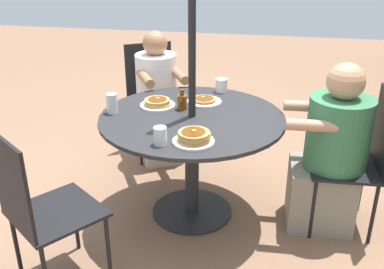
% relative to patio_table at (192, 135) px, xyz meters
% --- Properties ---
extents(ground_plane, '(12.00, 12.00, 0.00)m').
position_rel_patio_table_xyz_m(ground_plane, '(0.00, 0.00, -0.60)').
color(ground_plane, '#8C664C').
extents(patio_table, '(1.19, 1.19, 0.73)m').
position_rel_patio_table_xyz_m(patio_table, '(0.00, 0.00, 0.00)').
color(patio_table, '#28282B').
rests_on(patio_table, ground).
extents(umbrella_pole, '(0.05, 0.05, 2.06)m').
position_rel_patio_table_xyz_m(umbrella_pole, '(0.00, 0.00, 0.44)').
color(umbrella_pole, black).
rests_on(umbrella_pole, ground).
extents(patio_chair_north, '(0.45, 0.45, 0.94)m').
position_rel_patio_table_xyz_m(patio_chair_north, '(-0.04, 1.07, -0.07)').
color(patio_chair_north, black).
rests_on(patio_chair_north, ground).
extents(diner_north, '(0.40, 0.54, 1.12)m').
position_rel_patio_table_xyz_m(diner_north, '(-0.03, 0.89, -0.10)').
color(diner_north, gray).
rests_on(diner_north, ground).
extents(patio_chair_east, '(0.59, 0.59, 0.94)m').
position_rel_patio_table_xyz_m(patio_chair_east, '(-0.94, -0.52, -0.07)').
color(patio_chair_east, black).
rests_on(patio_chair_east, ground).
extents(diner_east, '(0.58, 0.52, 1.10)m').
position_rel_patio_table_xyz_m(diner_east, '(-0.78, -0.43, -0.09)').
color(diner_east, beige).
rests_on(diner_east, ground).
extents(patio_chair_south, '(0.60, 0.60, 0.94)m').
position_rel_patio_table_xyz_m(patio_chair_south, '(0.85, -0.65, -0.07)').
color(patio_chair_south, black).
rests_on(patio_chair_south, ground).
extents(pancake_plate_a, '(0.24, 0.24, 0.08)m').
position_rel_patio_table_xyz_m(pancake_plate_a, '(0.39, 0.08, 0.17)').
color(pancake_plate_a, white).
rests_on(pancake_plate_a, patio_table).
extents(pancake_plate_b, '(0.24, 0.24, 0.06)m').
position_rel_patio_table_xyz_m(pancake_plate_b, '(-0.13, -0.26, 0.16)').
color(pancake_plate_b, white).
rests_on(pancake_plate_b, patio_table).
extents(pancake_plate_c, '(0.24, 0.24, 0.04)m').
position_rel_patio_table_xyz_m(pancake_plate_c, '(-0.26, 0.04, 0.15)').
color(pancake_plate_c, white).
rests_on(pancake_plate_c, patio_table).
extents(syrup_bottle, '(0.09, 0.07, 0.14)m').
position_rel_patio_table_xyz_m(syrup_bottle, '(-0.11, -0.09, 0.19)').
color(syrup_bottle, brown).
rests_on(syrup_bottle, patio_table).
extents(coffee_cup, '(0.09, 0.09, 0.10)m').
position_rel_patio_table_xyz_m(coffee_cup, '(-0.51, 0.13, 0.18)').
color(coffee_cup, white).
rests_on(coffee_cup, patio_table).
extents(drinking_glass_a, '(0.07, 0.07, 0.10)m').
position_rel_patio_table_xyz_m(drinking_glass_a, '(0.44, -0.10, 0.19)').
color(drinking_glass_a, silver).
rests_on(drinking_glass_a, patio_table).
extents(drinking_glass_b, '(0.07, 0.07, 0.13)m').
position_rel_patio_table_xyz_m(drinking_glass_b, '(0.04, -0.52, 0.20)').
color(drinking_glass_b, silver).
rests_on(drinking_glass_b, patio_table).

